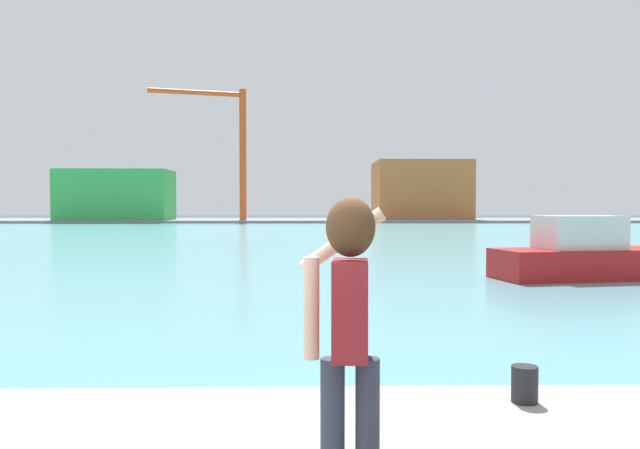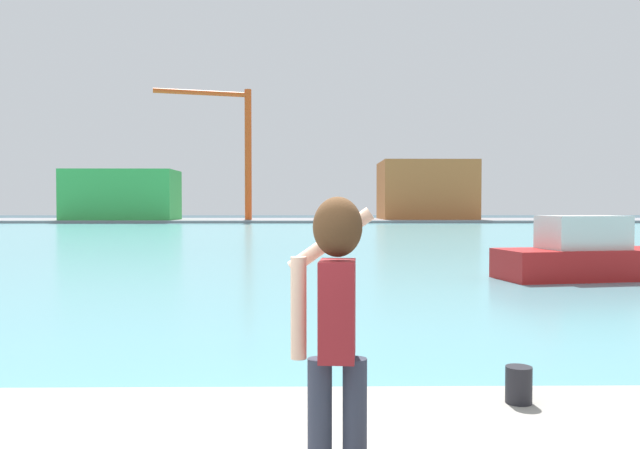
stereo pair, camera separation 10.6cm
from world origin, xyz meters
TOP-DOWN VIEW (x-y plane):
  - ground_plane at (0.00, 50.00)m, footprint 220.00×220.00m
  - harbor_water at (0.00, 52.00)m, footprint 140.00×100.00m
  - far_shore_dock at (0.00, 92.00)m, footprint 140.00×20.00m
  - person_photographer at (1.03, -0.27)m, footprint 0.53×0.56m
  - harbor_bollard at (2.67, 1.49)m, footprint 0.23×0.23m
  - boat_moored at (10.30, 16.40)m, footprint 7.44×3.39m
  - warehouse_left at (-26.61, 87.76)m, footprint 15.61×8.24m
  - warehouse_right at (18.45, 92.74)m, footprint 13.96×11.93m
  - port_crane at (-10.01, 87.75)m, footprint 13.48×4.36m

SIDE VIEW (x-z plane):
  - ground_plane at x=0.00m, z-range 0.00..0.00m
  - harbor_water at x=0.00m, z-range 0.00..0.02m
  - far_shore_dock at x=0.00m, z-range 0.00..0.39m
  - boat_moored at x=10.30m, z-range -0.29..1.76m
  - harbor_bollard at x=2.67m, z-range 0.68..1.00m
  - person_photographer at x=1.03m, z-range 0.88..2.62m
  - warehouse_left at x=-26.61m, z-range 0.39..7.57m
  - warehouse_right at x=18.45m, z-range 0.39..9.20m
  - port_crane at x=-10.01m, z-range 2.62..21.55m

